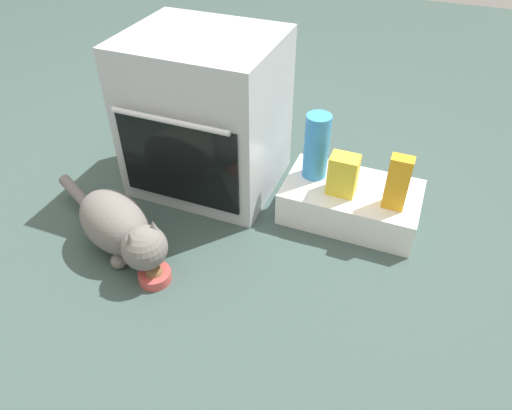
{
  "coord_description": "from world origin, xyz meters",
  "views": [
    {
      "loc": [
        0.87,
        -1.25,
        1.42
      ],
      "look_at": [
        0.34,
        0.07,
        0.25
      ],
      "focal_mm": 33.1,
      "sensor_mm": 36.0,
      "label": 1
    }
  ],
  "objects_px": {
    "food_bowl": "(155,275)",
    "juice_carton": "(398,183)",
    "water_bottle": "(316,146)",
    "cat": "(120,226)",
    "pantry_cabinet": "(350,202)",
    "snack_bag": "(343,175)",
    "oven": "(206,115)"
  },
  "relations": [
    {
      "from": "cat",
      "to": "water_bottle",
      "type": "xyz_separation_m",
      "value": [
        0.64,
        0.6,
        0.18
      ]
    },
    {
      "from": "food_bowl",
      "to": "juice_carton",
      "type": "relative_size",
      "value": 0.54
    },
    {
      "from": "pantry_cabinet",
      "to": "juice_carton",
      "type": "xyz_separation_m",
      "value": [
        0.18,
        -0.06,
        0.2
      ]
    },
    {
      "from": "water_bottle",
      "to": "snack_bag",
      "type": "height_order",
      "value": "water_bottle"
    },
    {
      "from": "cat",
      "to": "juice_carton",
      "type": "bearing_deg",
      "value": 51.77
    },
    {
      "from": "pantry_cabinet",
      "to": "snack_bag",
      "type": "height_order",
      "value": "snack_bag"
    },
    {
      "from": "oven",
      "to": "juice_carton",
      "type": "bearing_deg",
      "value": -5.57
    },
    {
      "from": "oven",
      "to": "juice_carton",
      "type": "height_order",
      "value": "oven"
    },
    {
      "from": "pantry_cabinet",
      "to": "snack_bag",
      "type": "distance_m",
      "value": 0.18
    },
    {
      "from": "food_bowl",
      "to": "pantry_cabinet",
      "type": "bearing_deg",
      "value": 46.96
    },
    {
      "from": "food_bowl",
      "to": "oven",
      "type": "bearing_deg",
      "value": 97.63
    },
    {
      "from": "pantry_cabinet",
      "to": "water_bottle",
      "type": "bearing_deg",
      "value": 169.75
    },
    {
      "from": "cat",
      "to": "juice_carton",
      "type": "xyz_separation_m",
      "value": [
        1.01,
        0.51,
        0.15
      ]
    },
    {
      "from": "water_bottle",
      "to": "juice_carton",
      "type": "distance_m",
      "value": 0.38
    },
    {
      "from": "juice_carton",
      "to": "snack_bag",
      "type": "bearing_deg",
      "value": 176.16
    },
    {
      "from": "pantry_cabinet",
      "to": "snack_bag",
      "type": "xyz_separation_m",
      "value": [
        -0.04,
        -0.05,
        0.17
      ]
    },
    {
      "from": "water_bottle",
      "to": "juice_carton",
      "type": "bearing_deg",
      "value": -14.61
    },
    {
      "from": "food_bowl",
      "to": "snack_bag",
      "type": "xyz_separation_m",
      "value": [
        0.58,
        0.62,
        0.22
      ]
    },
    {
      "from": "water_bottle",
      "to": "snack_bag",
      "type": "xyz_separation_m",
      "value": [
        0.14,
        -0.08,
        -0.06
      ]
    },
    {
      "from": "cat",
      "to": "juice_carton",
      "type": "distance_m",
      "value": 1.14
    },
    {
      "from": "oven",
      "to": "pantry_cabinet",
      "type": "distance_m",
      "value": 0.77
    },
    {
      "from": "oven",
      "to": "food_bowl",
      "type": "bearing_deg",
      "value": -82.37
    },
    {
      "from": "oven",
      "to": "juice_carton",
      "type": "distance_m",
      "value": 0.9
    },
    {
      "from": "water_bottle",
      "to": "pantry_cabinet",
      "type": "bearing_deg",
      "value": -10.25
    },
    {
      "from": "oven",
      "to": "pantry_cabinet",
      "type": "height_order",
      "value": "oven"
    },
    {
      "from": "oven",
      "to": "food_bowl",
      "type": "height_order",
      "value": "oven"
    },
    {
      "from": "pantry_cabinet",
      "to": "oven",
      "type": "bearing_deg",
      "value": 177.99
    },
    {
      "from": "pantry_cabinet",
      "to": "food_bowl",
      "type": "xyz_separation_m",
      "value": [
        -0.62,
        -0.67,
        -0.05
      ]
    },
    {
      "from": "oven",
      "to": "snack_bag",
      "type": "xyz_separation_m",
      "value": [
        0.67,
        -0.07,
        -0.11
      ]
    },
    {
      "from": "water_bottle",
      "to": "cat",
      "type": "bearing_deg",
      "value": -136.59
    },
    {
      "from": "cat",
      "to": "water_bottle",
      "type": "distance_m",
      "value": 0.9
    },
    {
      "from": "juice_carton",
      "to": "food_bowl",
      "type": "bearing_deg",
      "value": -143.07
    }
  ]
}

